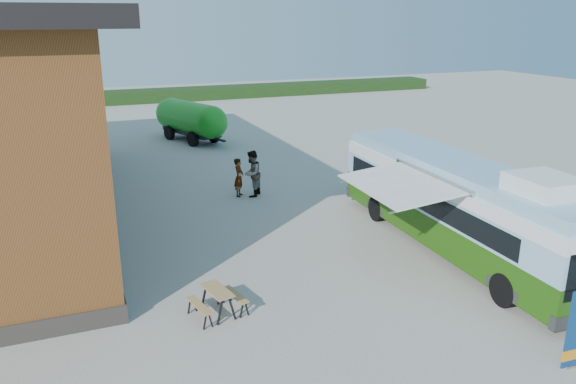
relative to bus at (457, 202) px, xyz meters
name	(u,v)px	position (x,y,z in m)	size (l,w,h in m)	color
ground	(358,279)	(-3.91, -0.76, -1.61)	(100.00, 100.00, 0.00)	#BCB7AD
hedge	(238,91)	(4.09, 37.24, -1.11)	(40.00, 3.00, 1.00)	#264419
bus	(457,202)	(0.00, 0.00, 0.00)	(2.69, 11.07, 3.38)	#296110
awning	(405,184)	(-2.07, -0.06, 0.85)	(2.54, 3.99, 0.50)	white
picnic_table	(217,296)	(-8.19, -1.21, -1.09)	(1.44, 1.33, 0.71)	tan
person_a	(239,177)	(-4.77, 8.05, -0.80)	(0.59, 0.39, 1.62)	#999999
person_b	(252,174)	(-4.27, 7.82, -0.64)	(0.95, 0.74, 1.95)	#999999
slurry_tanker	(190,119)	(-4.25, 19.55, -0.24)	(3.43, 6.13, 2.39)	#1B981F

